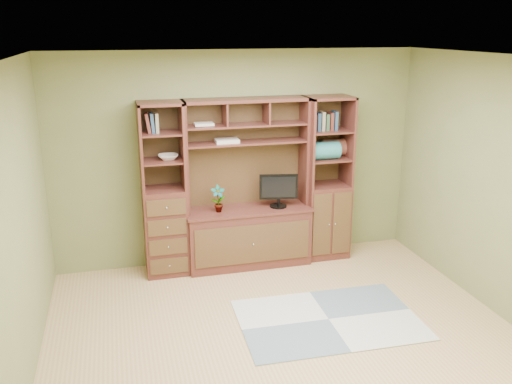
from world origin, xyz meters
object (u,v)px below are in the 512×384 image
object	(u,v)px
right_tower	(326,178)
center_hutch	(248,185)
monitor	(279,185)
left_tower	(164,190)

from	to	relation	value
right_tower	center_hutch	bearing A→B (deg)	-177.77
right_tower	monitor	world-z (taller)	right_tower
monitor	center_hutch	bearing A→B (deg)	-174.45
right_tower	monitor	distance (m)	0.66
center_hutch	monitor	world-z (taller)	center_hutch
left_tower	monitor	size ratio (longest dim) A/B	3.61
left_tower	center_hutch	bearing A→B (deg)	-2.29
center_hutch	right_tower	xyz separation A→B (m)	(1.02, 0.04, 0.00)
left_tower	right_tower	size ratio (longest dim) A/B	1.00
monitor	left_tower	bearing A→B (deg)	-172.22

